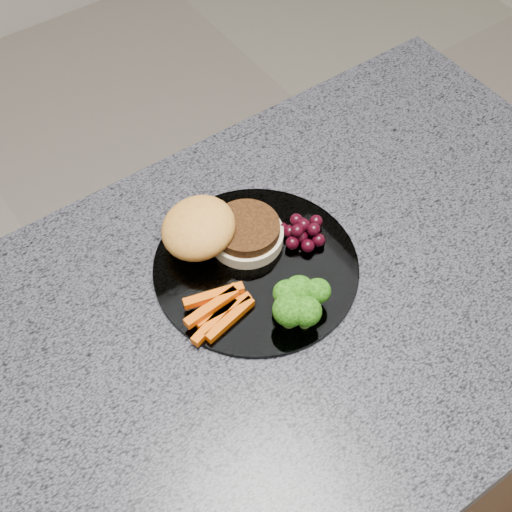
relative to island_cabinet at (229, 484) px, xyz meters
The scene contains 8 objects.
room 0.92m from the island_cabinet, ahead, with size 4.02×4.02×2.70m.
island_cabinet is the anchor object (origin of this frame).
countertop 0.45m from the island_cabinet, ahead, with size 1.20×0.60×0.04m, color #474750.
plate 0.49m from the island_cabinet, 32.54° to the left, with size 0.26×0.26×0.01m, color white.
burger 0.52m from the island_cabinet, 56.41° to the left, with size 0.17×0.15×0.05m.
carrot_sticks 0.49m from the island_cabinet, 53.38° to the left, with size 0.09×0.06×0.02m.
broccoli 0.51m from the island_cabinet, 11.54° to the right, with size 0.08×0.07×0.05m.
grape_bunch 0.52m from the island_cabinet, 20.97° to the left, with size 0.06×0.06×0.03m.
Camera 1 is at (-0.20, -0.36, 1.63)m, focal length 50.00 mm.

